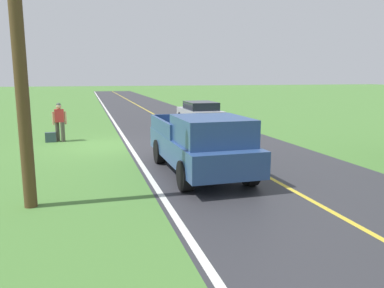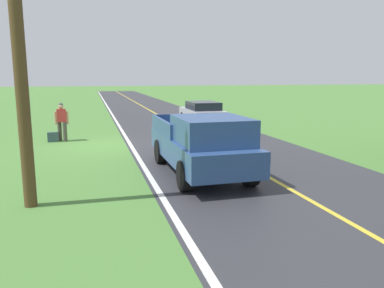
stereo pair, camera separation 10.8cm
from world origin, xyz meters
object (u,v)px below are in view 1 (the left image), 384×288
utility_pole_roadside (18,40)px  hitchhiker_walking (59,120)px  pickup_truck_passing (202,143)px  suitcase_carried (51,137)px  sedan_near_oncoming (200,113)px

utility_pole_roadside → hitchhiker_walking: bearing=-90.8°
hitchhiker_walking → pickup_truck_passing: 8.59m
suitcase_carried → hitchhiker_walking: bearing=100.9°
sedan_near_oncoming → utility_pole_roadside: 15.33m
sedan_near_oncoming → utility_pole_roadside: utility_pole_roadside is taller
suitcase_carried → utility_pole_roadside: 9.52m
pickup_truck_passing → sedan_near_oncoming: size_ratio=1.23×
hitchhiker_walking → utility_pole_roadside: bearing=89.2°
suitcase_carried → pickup_truck_passing: 8.75m
sedan_near_oncoming → hitchhiker_walking: bearing=26.2°
hitchhiker_walking → pickup_truck_passing: pickup_truck_passing is taller
pickup_truck_passing → utility_pole_roadside: bearing=19.7°
hitchhiker_walking → suitcase_carried: size_ratio=3.80×
suitcase_carried → sedan_near_oncoming: sedan_near_oncoming is taller
suitcase_carried → utility_pole_roadside: size_ratio=0.06×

